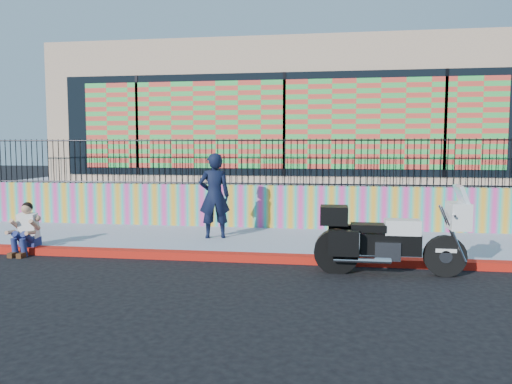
# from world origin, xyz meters

# --- Properties ---
(ground) EXTENTS (90.00, 90.00, 0.00)m
(ground) POSITION_xyz_m (0.00, 0.00, 0.00)
(ground) COLOR black
(ground) RESTS_ON ground
(red_curb) EXTENTS (16.00, 0.30, 0.15)m
(red_curb) POSITION_xyz_m (0.00, 0.00, 0.07)
(red_curb) COLOR #A7140B
(red_curb) RESTS_ON ground
(sidewalk) EXTENTS (16.00, 3.00, 0.15)m
(sidewalk) POSITION_xyz_m (0.00, 1.65, 0.07)
(sidewalk) COLOR gray
(sidewalk) RESTS_ON ground
(mural_wall) EXTENTS (16.00, 0.20, 1.10)m
(mural_wall) POSITION_xyz_m (0.00, 3.25, 0.70)
(mural_wall) COLOR #DD3A93
(mural_wall) RESTS_ON sidewalk
(metal_fence) EXTENTS (15.80, 0.04, 1.20)m
(metal_fence) POSITION_xyz_m (0.00, 3.25, 1.85)
(metal_fence) COLOR black
(metal_fence) RESTS_ON mural_wall
(elevated_platform) EXTENTS (16.00, 10.00, 1.25)m
(elevated_platform) POSITION_xyz_m (0.00, 8.35, 0.62)
(elevated_platform) COLOR gray
(elevated_platform) RESTS_ON ground
(storefront_building) EXTENTS (14.00, 8.06, 4.00)m
(storefront_building) POSITION_xyz_m (0.00, 8.13, 3.25)
(storefront_building) COLOR tan
(storefront_building) RESTS_ON elevated_platform
(police_motorcycle) EXTENTS (2.57, 0.85, 1.60)m
(police_motorcycle) POSITION_xyz_m (2.27, -0.63, 0.67)
(police_motorcycle) COLOR black
(police_motorcycle) RESTS_ON ground
(police_officer) EXTENTS (0.82, 0.65, 1.95)m
(police_officer) POSITION_xyz_m (-1.36, 1.58, 1.12)
(police_officer) COLOR black
(police_officer) RESTS_ON sidewalk
(seated_man) EXTENTS (0.54, 0.71, 1.06)m
(seated_man) POSITION_xyz_m (-5.02, -0.11, 0.45)
(seated_man) COLOR navy
(seated_man) RESTS_ON ground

